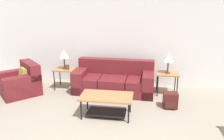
# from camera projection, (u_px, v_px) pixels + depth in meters

# --- Properties ---
(wall_back) EXTENTS (8.96, 0.06, 2.60)m
(wall_back) POSITION_uv_depth(u_px,v_px,m) (124.00, 39.00, 6.13)
(wall_back) COLOR white
(wall_back) RESTS_ON ground_plane
(couch) EXTENTS (2.09, 0.98, 0.82)m
(couch) POSITION_uv_depth(u_px,v_px,m) (114.00, 81.00, 5.80)
(couch) COLOR maroon
(couch) RESTS_ON ground_plane
(armchair) EXTENTS (1.29, 1.29, 0.80)m
(armchair) POSITION_uv_depth(u_px,v_px,m) (21.00, 83.00, 5.65)
(armchair) COLOR maroon
(armchair) RESTS_ON ground_plane
(coffee_table) EXTENTS (1.07, 0.59, 0.45)m
(coffee_table) POSITION_uv_depth(u_px,v_px,m) (107.00, 101.00, 4.46)
(coffee_table) COLOR #A87042
(coffee_table) RESTS_ON ground_plane
(side_table_left) EXTENTS (0.56, 0.49, 0.56)m
(side_table_left) POSITION_uv_depth(u_px,v_px,m) (65.00, 71.00, 5.96)
(side_table_left) COLOR #A87042
(side_table_left) RESTS_ON ground_plane
(side_table_right) EXTENTS (0.56, 0.49, 0.56)m
(side_table_right) POSITION_uv_depth(u_px,v_px,m) (167.00, 75.00, 5.57)
(side_table_right) COLOR #A87042
(side_table_right) RESTS_ON ground_plane
(table_lamp_left) EXTENTS (0.28, 0.28, 0.51)m
(table_lamp_left) POSITION_uv_depth(u_px,v_px,m) (64.00, 54.00, 5.84)
(table_lamp_left) COLOR #472D1E
(table_lamp_left) RESTS_ON side_table_left
(table_lamp_right) EXTENTS (0.28, 0.28, 0.51)m
(table_lamp_right) POSITION_uv_depth(u_px,v_px,m) (169.00, 58.00, 5.44)
(table_lamp_right) COLOR #472D1E
(table_lamp_right) RESTS_ON side_table_right
(backpack) EXTENTS (0.32, 0.30, 0.35)m
(backpack) POSITION_uv_depth(u_px,v_px,m) (170.00, 100.00, 4.87)
(backpack) COLOR #4C1E19
(backpack) RESTS_ON ground_plane
(picture_frame) EXTENTS (0.10, 0.04, 0.13)m
(picture_frame) POSITION_uv_depth(u_px,v_px,m) (67.00, 67.00, 5.84)
(picture_frame) COLOR #4C3828
(picture_frame) RESTS_ON side_table_left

